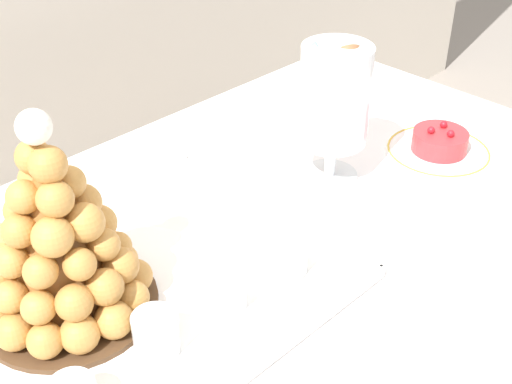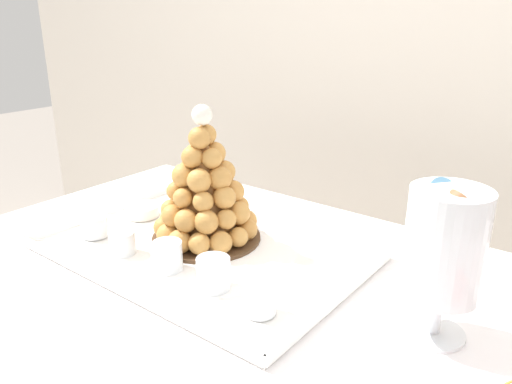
{
  "view_description": "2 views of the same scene",
  "coord_description": "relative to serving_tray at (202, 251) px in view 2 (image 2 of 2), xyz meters",
  "views": [
    {
      "loc": [
        -0.54,
        -0.58,
        1.4
      ],
      "look_at": [
        0.02,
        -0.02,
        0.88
      ],
      "focal_mm": 48.04,
      "sensor_mm": 36.0,
      "label": 1
    },
    {
      "loc": [
        0.47,
        -0.65,
        1.23
      ],
      "look_at": [
        0.01,
        -0.05,
        0.96
      ],
      "focal_mm": 35.27,
      "sensor_mm": 36.0,
      "label": 2
    }
  ],
  "objects": [
    {
      "name": "backdrop_wall",
      "position": [
        0.21,
        1.03,
        0.49
      ],
      "size": [
        4.8,
        0.1,
        2.5
      ],
      "primitive_type": "cube",
      "color": "silver",
      "rests_on": "ground_plane"
    },
    {
      "name": "buffet_table",
      "position": [
        0.21,
        -0.04,
        -0.1
      ],
      "size": [
        1.51,
        0.88,
        0.75
      ],
      "color": "brown",
      "rests_on": "ground_plane"
    },
    {
      "name": "serving_tray",
      "position": [
        0.0,
        0.0,
        0.0
      ],
      "size": [
        0.66,
        0.44,
        0.02
      ],
      "color": "white",
      "rests_on": "buffet_table"
    },
    {
      "name": "croquembouche",
      "position": [
        -0.03,
        0.04,
        0.11
      ],
      "size": [
        0.24,
        0.24,
        0.3
      ],
      "color": "#4C331E",
      "rests_on": "serving_tray"
    },
    {
      "name": "dessert_cup_left",
      "position": [
        -0.24,
        -0.09,
        0.02
      ],
      "size": [
        0.06,
        0.06,
        0.05
      ],
      "color": "silver",
      "rests_on": "serving_tray"
    },
    {
      "name": "dessert_cup_mid_left",
      "position": [
        -0.12,
        -0.11,
        0.02
      ],
      "size": [
        0.05,
        0.05,
        0.05
      ],
      "color": "silver",
      "rests_on": "serving_tray"
    },
    {
      "name": "dessert_cup_centre",
      "position": [
        0.01,
        -0.1,
        0.03
      ],
      "size": [
        0.06,
        0.06,
        0.06
      ],
      "color": "silver",
      "rests_on": "serving_tray"
    },
    {
      "name": "dessert_cup_mid_right",
      "position": [
        0.12,
        -0.1,
        0.03
      ],
      "size": [
        0.06,
        0.06,
        0.06
      ],
      "color": "silver",
      "rests_on": "serving_tray"
    },
    {
      "name": "dessert_cup_right",
      "position": [
        0.24,
        -0.11,
        0.03
      ],
      "size": [
        0.05,
        0.05,
        0.05
      ],
      "color": "silver",
      "rests_on": "serving_tray"
    },
    {
      "name": "creme_brulee_ramekin",
      "position": [
        -0.25,
        0.05,
        0.02
      ],
      "size": [
        0.08,
        0.08,
        0.03
      ],
      "color": "white",
      "rests_on": "serving_tray"
    },
    {
      "name": "macaron_goblet",
      "position": [
        0.48,
        0.02,
        0.15
      ],
      "size": [
        0.12,
        0.12,
        0.26
      ],
      "color": "white",
      "rests_on": "buffet_table"
    },
    {
      "name": "wine_glass",
      "position": [
        -0.1,
        0.12,
        0.1
      ],
      "size": [
        0.07,
        0.07,
        0.15
      ],
      "color": "silver",
      "rests_on": "buffet_table"
    }
  ]
}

